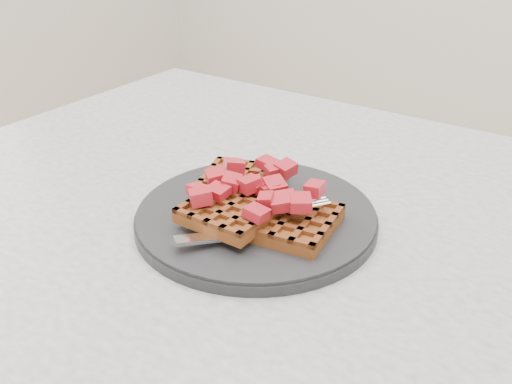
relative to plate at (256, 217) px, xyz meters
The scene contains 5 objects.
table 0.16m from the plate, 22.85° to the left, with size 1.20×0.80×0.75m.
plate is the anchor object (origin of this frame).
waffles 0.02m from the plate, 87.49° to the right, with size 0.21×0.18×0.03m.
strawberry_pile 0.05m from the plate, 90.00° to the right, with size 0.15×0.15×0.02m, color #9B0312, non-canonical shape.
fork 0.05m from the plate, 45.26° to the right, with size 0.02×0.18×0.02m, color silver, non-canonical shape.
Camera 1 is at (0.23, -0.51, 1.09)m, focal length 40.00 mm.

